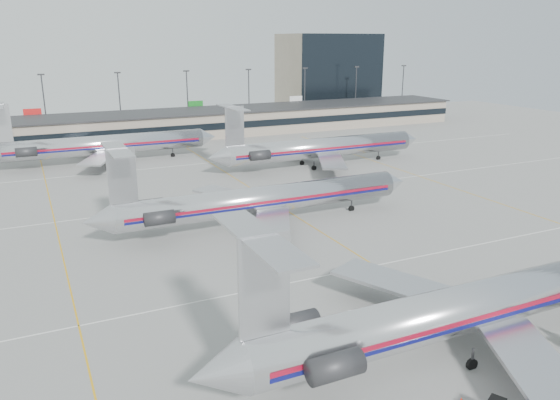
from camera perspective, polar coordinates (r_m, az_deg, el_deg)
ground at (r=52.51m, az=16.19°, el=-10.51°), size 260.00×260.00×0.00m
apron_markings at (r=59.55m, az=9.87°, el=-6.76°), size 160.00×0.15×0.02m
terminal at (r=137.73m, az=-11.56°, el=7.73°), size 162.00×17.00×6.25m
light_mast_row at (r=150.64m, az=-13.00°, el=10.45°), size 163.60×0.40×15.28m
distant_building at (r=188.05m, az=5.00°, el=13.10°), size 30.00×20.00×25.00m
jet_foreground at (r=45.24m, az=19.52°, el=-10.35°), size 46.74×27.52×12.23m
jet_second_row at (r=70.19m, az=-2.33°, el=0.01°), size 44.63×26.28×11.68m
jet_third_row at (r=103.66m, az=3.95°, el=5.47°), size 44.94×27.65×12.29m
jet_back_row at (r=111.72m, az=-18.26°, el=5.49°), size 45.21×27.81×12.36m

